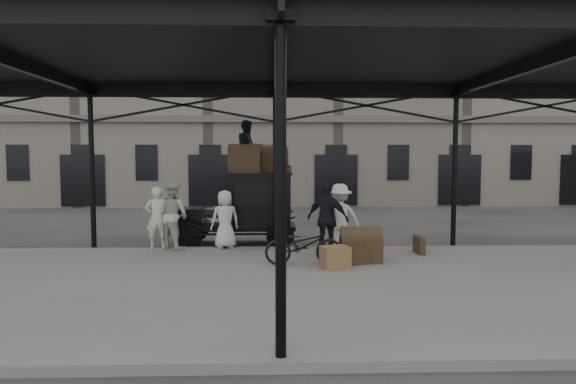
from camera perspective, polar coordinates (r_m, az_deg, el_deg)
The scene contains 18 objects.
ground at distance 12.43m, azimuth -1.31°, elevation -8.39°, with size 120.00×120.00×0.00m, color #383533.
platform at distance 10.47m, azimuth -1.20°, elevation -10.37°, with size 28.00×8.00×0.15m, color slate.
canopy at distance 10.58m, azimuth -1.26°, elevation 14.48°, with size 22.50×9.00×4.74m.
building_frontage at distance 30.44m, azimuth -1.68°, elevation 12.30°, with size 64.00×8.00×14.00m, color slate.
taxi at distance 15.32m, azimuth -4.37°, elevation -1.45°, with size 3.65×1.55×2.18m.
porter_left at distance 14.35m, azimuth -14.37°, elevation -2.79°, with size 0.62×0.40×1.69m, color beige.
porter_midleft at distance 14.28m, azimuth -12.67°, elevation -2.49°, with size 0.90×0.70×1.84m, color beige.
porter_centre at distance 14.10m, azimuth -7.02°, elevation -3.01°, with size 0.78×0.51×1.59m, color beige.
porter_official at distance 12.83m, azimuth 4.43°, elevation -3.03°, with size 1.11×0.46×1.89m, color black.
porter_right at distance 13.64m, azimuth 5.76°, elevation -2.83°, with size 1.15×0.66×1.79m, color silver.
bicycle at distance 11.93m, azimuth 1.73°, elevation -5.88°, with size 0.63×1.79×0.94m, color black.
porter_roof at distance 15.15m, azimuth -4.54°, elevation 5.09°, with size 0.75×0.58×1.54m, color black.
steamer_trunk_roof_near at distance 15.00m, azimuth -4.74°, elevation 3.49°, with size 0.95×0.58×0.70m, color #463420, non-canonical shape.
steamer_trunk_roof_far at distance 15.43m, azimuth -1.87°, elevation 3.50°, with size 0.93×0.57×0.68m, color #463420, non-canonical shape.
steamer_trunk_platform at distance 12.42m, azimuth 8.10°, elevation -6.08°, with size 0.96×0.59×0.70m, color #463420, non-canonical shape.
wicker_hamper at distance 11.66m, azimuth 5.27°, elevation -7.24°, with size 0.60×0.45×0.50m, color olive.
suitcase_upright at distance 13.76m, azimuth 14.36°, elevation -5.70°, with size 0.15×0.60×0.45m, color #463420.
suitcase_flat at distance 12.09m, azimuth 7.62°, elevation -7.09°, with size 0.60×0.15×0.40m, color #463420.
Camera 1 is at (-0.12, -12.14, 2.71)m, focal length 32.00 mm.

